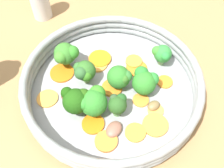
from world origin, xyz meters
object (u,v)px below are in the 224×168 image
carrot_slice_0 (62,73)px  carrot_slice_12 (100,59)px  broccoli_floret_3 (94,101)px  broccoli_floret_4 (162,54)px  carrot_slice_4 (97,65)px  broccoli_floret_1 (118,104)px  carrot_slice_13 (165,82)px  broccoli_floret_0 (84,71)px  skillet (112,90)px  carrot_slice_2 (155,125)px  carrot_slice_6 (156,110)px  broccoli_floret_7 (119,76)px  mushroom_piece_2 (70,96)px  broccoli_floret_6 (77,100)px  broccoli_floret_5 (66,54)px  mushroom_piece_0 (154,106)px  carrot_slice_11 (106,141)px  mushroom_piece_1 (114,129)px  carrot_slice_8 (93,124)px  carrot_slice_1 (137,68)px  carrot_slice_5 (141,100)px  carrot_slice_7 (111,90)px  broccoli_floret_2 (145,81)px  carrot_slice_9 (47,98)px  carrot_slice_3 (135,132)px

carrot_slice_0 → carrot_slice_12: 0.08m
broccoli_floret_3 → broccoli_floret_4: bearing=-76.2°
carrot_slice_4 → broccoli_floret_1: 0.12m
carrot_slice_13 → broccoli_floret_4: broccoli_floret_4 is taller
broccoli_floret_0 → skillet: bearing=-135.0°
carrot_slice_13 → carrot_slice_2: bearing=136.9°
carrot_slice_6 → broccoli_floret_7: bearing=22.3°
carrot_slice_12 → mushroom_piece_2: mushroom_piece_2 is taller
skillet → broccoli_floret_6: broccoli_floret_6 is taller
carrot_slice_13 → broccoli_floret_5: 0.20m
carrot_slice_12 → mushroom_piece_2: size_ratio=1.47×
carrot_slice_2 → mushroom_piece_0: bearing=-26.4°
carrot_slice_11 → broccoli_floret_5: 0.19m
carrot_slice_4 → mushroom_piece_0: size_ratio=1.60×
mushroom_piece_1 → broccoli_floret_3: bearing=14.1°
carrot_slice_8 → broccoli_floret_1: 0.06m
mushroom_piece_1 → carrot_slice_1: bearing=-45.2°
carrot_slice_5 → broccoli_floret_6: (0.03, 0.11, 0.03)m
broccoli_floret_4 → broccoli_floret_6: (-0.03, 0.19, 0.00)m
carrot_slice_7 → broccoli_floret_2: 0.07m
carrot_slice_2 → mushroom_piece_1: mushroom_piece_1 is taller
broccoli_floret_7 → mushroom_piece_1: 0.10m
carrot_slice_6 → broccoli_floret_1: broccoli_floret_1 is taller
carrot_slice_12 → mushroom_piece_0: (-0.15, -0.04, 0.00)m
mushroom_piece_2 → carrot_slice_1: bearing=-88.6°
broccoli_floret_0 → broccoli_floret_5: (0.05, 0.01, 0.00)m
carrot_slice_7 → broccoli_floret_1: bearing=168.7°
carrot_slice_9 → carrot_slice_0: bearing=-45.2°
broccoli_floret_1 → broccoli_floret_5: 0.15m
carrot_slice_1 → broccoli_floret_5: size_ratio=0.81×
mushroom_piece_2 → carrot_slice_4: bearing=-58.4°
carrot_slice_8 → broccoli_floret_3: size_ratio=0.72×
carrot_slice_0 → carrot_slice_9: size_ratio=1.20×
broccoli_floret_5 → broccoli_floret_7: broccoli_floret_5 is taller
broccoli_floret_3 → carrot_slice_11: bearing=173.2°
broccoli_floret_1 → broccoli_floret_6: size_ratio=0.80×
carrot_slice_2 → broccoli_floret_0: bearing=26.5°
broccoli_floret_1 → mushroom_piece_0: bearing=-108.5°
broccoli_floret_0 → broccoli_floret_2: same height
carrot_slice_4 → broccoli_floret_1: bearing=173.8°
carrot_slice_0 → carrot_slice_8: 0.13m
carrot_slice_1 → broccoli_floret_6: (-0.04, 0.14, 0.03)m
broccoli_floret_4 → broccoli_floret_6: size_ratio=0.84×
carrot_slice_3 → carrot_slice_9: (0.13, 0.11, -0.00)m
carrot_slice_6 → skillet: bearing=31.3°
carrot_slice_5 → carrot_slice_13: same height
carrot_slice_3 → carrot_slice_11: 0.05m
carrot_slice_9 → broccoli_floret_4: (-0.02, -0.23, 0.03)m
broccoli_floret_1 → carrot_slice_12: bearing=-10.9°
carrot_slice_6 → broccoli_floret_7: (0.08, 0.03, 0.03)m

